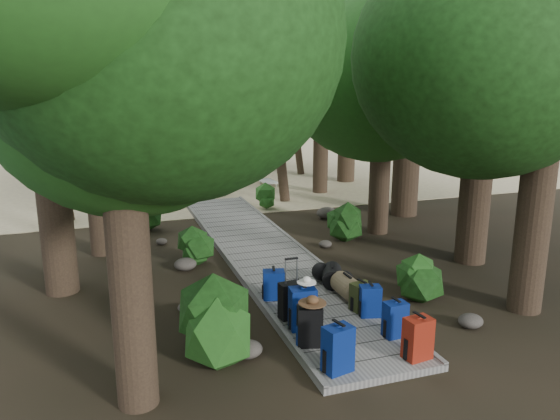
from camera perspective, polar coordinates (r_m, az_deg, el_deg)
name	(u,v)px	position (r m, az deg, el deg)	size (l,w,h in m)	color
ground	(277,269)	(12.41, -0.30, -6.17)	(120.00, 120.00, 0.00)	black
sand_beach	(175,164)	(27.64, -10.89, 4.79)	(40.00, 22.00, 0.02)	#C9BD88
boardwalk	(264,253)	(13.29, -1.67, -4.52)	(2.00, 12.00, 0.12)	gray
backpack_left_a	(338,347)	(8.05, 6.08, -14.00)	(0.41, 0.29, 0.76)	navy
backpack_left_b	(310,324)	(8.72, 3.12, -11.79)	(0.39, 0.28, 0.72)	black
backpack_left_c	(303,306)	(9.23, 2.37, -10.00)	(0.43, 0.31, 0.80)	navy
backpack_left_d	(274,283)	(10.43, -0.66, -7.65)	(0.40, 0.29, 0.61)	navy
backpack_right_a	(418,336)	(8.59, 14.22, -12.65)	(0.40, 0.28, 0.71)	maroon
backpack_right_b	(395,318)	(9.19, 11.95, -10.94)	(0.36, 0.25, 0.65)	navy
backpack_right_c	(370,299)	(9.84, 9.40, -9.19)	(0.36, 0.26, 0.62)	navy
backpack_right_d	(362,295)	(10.06, 8.51, -8.79)	(0.37, 0.27, 0.57)	#2C3714
duffel_right_khaki	(347,287)	(10.61, 7.02, -7.95)	(0.42, 0.63, 0.42)	brown
duffel_right_black	(332,276)	(11.15, 5.47, -6.84)	(0.40, 0.64, 0.40)	black
suitcase_on_boardwalk	(291,300)	(9.64, 1.17, -9.41)	(0.42, 0.23, 0.65)	black
lone_suitcase_on_sand	(216,185)	(20.01, -6.72, 2.59)	(0.45, 0.26, 0.71)	black
hat_brown	(312,299)	(8.52, 3.40, -9.30)	(0.44, 0.44, 0.13)	#51351E
hat_white	(307,280)	(9.11, 2.81, -7.27)	(0.32, 0.32, 0.11)	silver
kayak	(129,184)	(21.87, -15.46, 2.63)	(0.70, 3.19, 0.32)	#A8280E
sun_lounger	(268,179)	(21.66, -1.31, 3.31)	(0.53, 1.64, 0.53)	silver
tree_right_a	(551,72)	(10.50, 26.43, 12.82)	(5.18, 5.18, 8.64)	black
tree_right_b	(489,37)	(13.02, 20.98, 16.52)	(5.66, 5.66, 10.11)	black
tree_right_c	(384,85)	(14.88, 10.79, 12.72)	(4.64, 4.64, 8.03)	black
tree_right_d	(414,20)	(17.18, 13.86, 18.67)	(6.33, 6.33, 11.61)	black
tree_right_e	(322,83)	(20.05, 4.40, 13.07)	(4.43, 4.43, 7.98)	black
tree_right_f	(349,54)	(22.38, 7.25, 15.87)	(5.69, 5.69, 10.16)	black
tree_left_a	(119,109)	(6.74, -16.52, 10.08)	(4.65, 4.65, 7.74)	black
tree_left_b	(39,53)	(11.24, -23.89, 14.80)	(5.18, 5.18, 9.32)	black
tree_left_c	(90,94)	(13.49, -19.26, 11.37)	(4.42, 4.42, 7.68)	black
tree_back_a	(132,81)	(26.82, -15.22, 12.85)	(4.62, 4.62, 8.00)	black
tree_back_b	(206,56)	(27.73, -7.77, 15.66)	(5.80, 5.80, 10.36)	black
tree_back_c	(272,79)	(27.34, -0.82, 13.54)	(4.56, 4.56, 8.20)	black
tree_back_d	(50,83)	(26.16, -22.91, 12.10)	(4.71, 4.71, 7.86)	black
palm_right_a	(286,82)	(18.81, 0.68, 13.27)	(4.76, 4.76, 8.12)	#194413
palm_right_b	(299,81)	(24.11, 2.02, 13.36)	(4.19, 4.19, 8.09)	#194413
palm_right_c	(231,95)	(24.87, -5.11, 11.85)	(4.28, 4.28, 6.80)	#194413
palm_left_a	(47,93)	(17.07, -23.21, 11.14)	(4.73, 4.73, 7.53)	#194413
rock_left_a	(248,349)	(8.73, -3.41, -14.33)	(0.47, 0.43, 0.26)	#4C473F
rock_left_b	(187,307)	(10.37, -9.73, -9.99)	(0.34, 0.30, 0.19)	#4C473F
rock_left_c	(185,264)	(12.48, -9.86, -5.60)	(0.50, 0.45, 0.28)	#4C473F
rock_left_d	(162,241)	(14.47, -12.28, -3.22)	(0.29, 0.26, 0.16)	#4C473F
rock_right_a	(471,321)	(10.19, 19.29, -10.89)	(0.44, 0.40, 0.24)	#4C473F
rock_right_b	(418,275)	(12.11, 14.20, -6.56)	(0.41, 0.37, 0.23)	#4C473F
rock_right_c	(325,244)	(13.93, 4.76, -3.56)	(0.34, 0.30, 0.19)	#4C473F
rock_right_d	(327,213)	(16.72, 4.93, -0.30)	(0.63, 0.57, 0.35)	#4C473F
shrub_left_a	(221,321)	(8.63, -6.16, -11.50)	(1.26, 1.26, 1.14)	#1F4E17
shrub_left_b	(199,248)	(12.78, -8.49, -3.96)	(0.83, 0.83, 0.74)	#1F4E17
shrub_left_c	(137,210)	(15.87, -14.76, -0.02)	(1.27, 1.27, 1.14)	#1F4E17
shrub_right_a	(424,279)	(10.94, 14.86, -6.94)	(1.01, 1.01, 0.90)	#1F4E17
shrub_right_b	(343,222)	(14.44, 6.59, -1.28)	(1.12, 1.12, 1.00)	#1F4E17
shrub_right_c	(272,199)	(17.77, -0.85, 1.17)	(0.77, 0.77, 0.69)	#1F4E17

